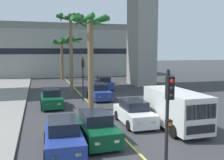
{
  "coord_description": "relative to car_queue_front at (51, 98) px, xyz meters",
  "views": [
    {
      "loc": [
        -4.47,
        -1.4,
        4.83
      ],
      "look_at": [
        0.0,
        14.0,
        2.98
      ],
      "focal_mm": 41.22,
      "sensor_mm": 36.0,
      "label": 1
    }
  ],
  "objects": [
    {
      "name": "pier_building_backdrop",
      "position": [
        3.42,
        27.83,
        4.07
      ],
      "size": [
        28.3,
        8.04,
        9.71
      ],
      "color": "#ADB2A8",
      "rests_on": "ground"
    },
    {
      "name": "lane_stripe_center",
      "position": [
        3.42,
        3.1,
        -0.72
      ],
      "size": [
        0.14,
        56.0,
        0.01
      ],
      "primitive_type": "cube",
      "color": "#DBCC4C",
      "rests_on": "ground"
    },
    {
      "name": "palm_tree_far_median",
      "position": [
        3.05,
        -2.07,
        5.3
      ],
      "size": [
        3.26,
        3.26,
        7.7
      ],
      "color": "brown",
      "rests_on": "ground"
    },
    {
      "name": "traffic_light_median_far",
      "position": [
        3.09,
        1.94,
        1.99
      ],
      "size": [
        0.24,
        0.37,
        4.2
      ],
      "color": "black",
      "rests_on": "ground"
    },
    {
      "name": "car_queue_front",
      "position": [
        0.0,
        0.0,
        0.0
      ],
      "size": [
        1.85,
        4.11,
        1.56
      ],
      "color": "#0C4728",
      "rests_on": "ground"
    },
    {
      "name": "car_queue_fourth",
      "position": [
        4.7,
        2.16,
        0.0
      ],
      "size": [
        1.87,
        4.12,
        1.56
      ],
      "color": "navy",
      "rests_on": "ground"
    },
    {
      "name": "car_queue_third",
      "position": [
        6.83,
        8.53,
        0.0
      ],
      "size": [
        1.95,
        4.16,
        1.56
      ],
      "color": "navy",
      "rests_on": "ground"
    },
    {
      "name": "car_queue_fifth",
      "position": [
        4.97,
        -6.81,
        0.0
      ],
      "size": [
        1.88,
        4.12,
        1.56
      ],
      "color": "white",
      "rests_on": "ground"
    },
    {
      "name": "car_queue_sixth",
      "position": [
        0.03,
        -10.26,
        0.0
      ],
      "size": [
        1.94,
        4.16,
        1.56
      ],
      "color": "navy",
      "rests_on": "ground"
    },
    {
      "name": "delivery_van",
      "position": [
        7.02,
        -8.53,
        0.57
      ],
      "size": [
        2.16,
        5.25,
        2.36
      ],
      "color": "silver",
      "rests_on": "ground"
    },
    {
      "name": "palm_tree_farthest_median",
      "position": [
        3.73,
        15.58,
        4.85
      ],
      "size": [
        3.26,
        3.29,
        6.83
      ],
      "color": "brown",
      "rests_on": "ground"
    },
    {
      "name": "palm_tree_near_median",
      "position": [
        2.84,
        20.71,
        4.58
      ],
      "size": [
        3.34,
        3.33,
        6.65
      ],
      "color": "brown",
      "rests_on": "ground"
    },
    {
      "name": "traffic_light_median_near",
      "position": [
        3.09,
        -14.76,
        1.99
      ],
      "size": [
        0.24,
        0.37,
        4.2
      ],
      "color": "black",
      "rests_on": "ground"
    },
    {
      "name": "palm_tree_mid_median",
      "position": [
        2.72,
        7.83,
        6.38
      ],
      "size": [
        3.15,
        3.3,
        9.02
      ],
      "color": "brown",
      "rests_on": "ground"
    },
    {
      "name": "car_queue_second",
      "position": [
        1.84,
        -9.27,
        0.0
      ],
      "size": [
        1.93,
        4.15,
        1.56
      ],
      "color": "#0C4728",
      "rests_on": "ground"
    }
  ]
}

